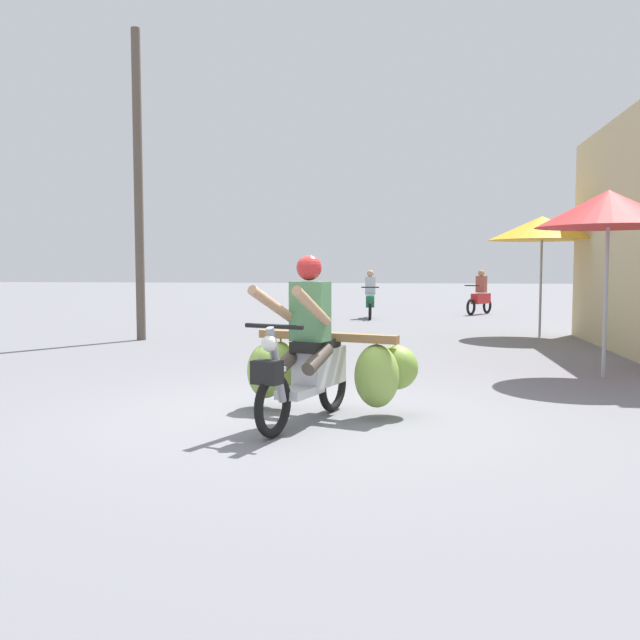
{
  "coord_description": "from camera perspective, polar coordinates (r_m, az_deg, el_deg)",
  "views": [
    {
      "loc": [
        1.1,
        -6.53,
        1.46
      ],
      "look_at": [
        0.09,
        0.75,
        0.9
      ],
      "focal_mm": 38.54,
      "sensor_mm": 36.0,
      "label": 1
    }
  ],
  "objects": [
    {
      "name": "motorbike_distant_ahead_right",
      "position": [
        19.9,
        4.19,
        1.76
      ],
      "size": [
        0.5,
        1.62,
        1.4
      ],
      "color": "black",
      "rests_on": "ground"
    },
    {
      "name": "ground_plane",
      "position": [
        6.78,
        -1.61,
        -8.08
      ],
      "size": [
        120.0,
        120.0,
        0.0
      ],
      "primitive_type": "plane",
      "color": "slate"
    },
    {
      "name": "motorbike_distant_ahead_left",
      "position": [
        22.15,
        13.18,
        1.92
      ],
      "size": [
        0.95,
        1.42,
        1.4
      ],
      "color": "black",
      "rests_on": "ground"
    },
    {
      "name": "motorbike_main_loaded",
      "position": [
        6.75,
        -0.18,
        -3.61
      ],
      "size": [
        1.83,
        1.82,
        1.58
      ],
      "color": "black",
      "rests_on": "ground"
    },
    {
      "name": "market_umbrella_near_shop",
      "position": [
        15.13,
        17.96,
        7.26
      ],
      "size": [
        2.21,
        2.21,
        2.53
      ],
      "color": "#99999E",
      "rests_on": "ground"
    },
    {
      "name": "market_umbrella_further_along",
      "position": [
        9.81,
        22.83,
        8.51
      ],
      "size": [
        1.86,
        1.86,
        2.48
      ],
      "color": "#99999E",
      "rests_on": "ground"
    },
    {
      "name": "utility_pole",
      "position": [
        14.42,
        -14.84,
        10.66
      ],
      "size": [
        0.18,
        0.18,
        6.17
      ],
      "primitive_type": "cylinder",
      "color": "brown",
      "rests_on": "ground"
    }
  ]
}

